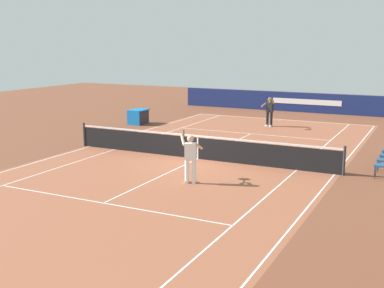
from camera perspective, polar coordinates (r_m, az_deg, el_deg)
The scene contains 10 objects.
ground_plane at distance 20.15m, azimuth 0.67°, elevation -1.73°, with size 60.00×60.00×0.00m, color brown.
court_slab at distance 20.15m, azimuth 0.67°, elevation -1.72°, with size 24.20×11.40×0.00m, color #935138.
court_line_markings at distance 20.15m, azimuth 0.67°, elevation -1.71°, with size 23.85×11.05×0.01m.
tennis_net at distance 20.04m, azimuth 0.67°, elevation -0.36°, with size 0.10×11.70×1.08m.
stadium_barrier at distance 34.85m, azimuth 12.20°, elevation 4.76°, with size 0.26×17.00×1.34m.
tennis_player_near at distance 16.48m, azimuth -0.20°, elevation -1.42°, with size 0.95×0.90×1.70m.
tennis_player_far at distance 28.30m, azimuth 8.97°, elevation 3.89°, with size 1.12×0.77×1.70m.
tennis_ball at distance 21.56m, azimuth -5.22°, elevation -0.80°, with size 0.07×0.07×0.07m, color #CCE01E.
spectator_chair_4 at distance 18.41m, azimuth 21.33°, elevation -2.15°, with size 0.44×0.44×0.88m.
equipment_cart_tarped at distance 29.06m, azimuth -6.21°, elevation 3.19°, with size 1.25×0.84×0.85m.
Camera 1 is at (17.65, 8.55, 4.62)m, focal length 46.00 mm.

